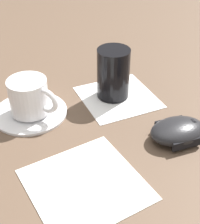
{
  "coord_description": "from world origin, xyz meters",
  "views": [
    {
      "loc": [
        -0.47,
        0.19,
        0.39
      ],
      "look_at": [
        -0.01,
        0.01,
        0.03
      ],
      "focal_mm": 55.0,
      "sensor_mm": 36.0,
      "label": 1
    }
  ],
  "objects": [
    {
      "name": "saucer",
      "position": [
        0.07,
        0.12,
        0.0
      ],
      "size": [
        0.14,
        0.14,
        0.01
      ],
      "primitive_type": "cylinder",
      "color": "white",
      "rests_on": "ground"
    },
    {
      "name": "napkin_under_glass",
      "position": [
        0.06,
        -0.06,
        0.0
      ],
      "size": [
        0.15,
        0.15,
        0.0
      ],
      "primitive_type": "cube",
      "rotation": [
        0.0,
        0.0,
        0.04
      ],
      "color": "white",
      "rests_on": "ground"
    },
    {
      "name": "coffee_cup",
      "position": [
        0.06,
        0.11,
        0.04
      ],
      "size": [
        0.09,
        0.08,
        0.07
      ],
      "color": "white",
      "rests_on": "saucer"
    },
    {
      "name": "drinking_glass",
      "position": [
        0.07,
        -0.06,
        0.05
      ],
      "size": [
        0.06,
        0.06,
        0.1
      ],
      "primitive_type": "cylinder",
      "color": "black",
      "rests_on": "napkin_under_glass"
    },
    {
      "name": "computer_mouse",
      "position": [
        -0.1,
        -0.1,
        0.02
      ],
      "size": [
        0.07,
        0.1,
        0.03
      ],
      "color": "black",
      "rests_on": "ground"
    },
    {
      "name": "ground_plane",
      "position": [
        0.0,
        0.0,
        0.0
      ],
      "size": [
        3.0,
        3.0,
        0.0
      ],
      "primitive_type": "plane",
      "color": "brown"
    },
    {
      "name": "napkin_spare",
      "position": [
        -0.14,
        0.08,
        0.0
      ],
      "size": [
        0.18,
        0.18,
        0.0
      ],
      "primitive_type": "cube",
      "rotation": [
        0.0,
        0.0,
        0.16
      ],
      "color": "silver",
      "rests_on": "ground"
    }
  ]
}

